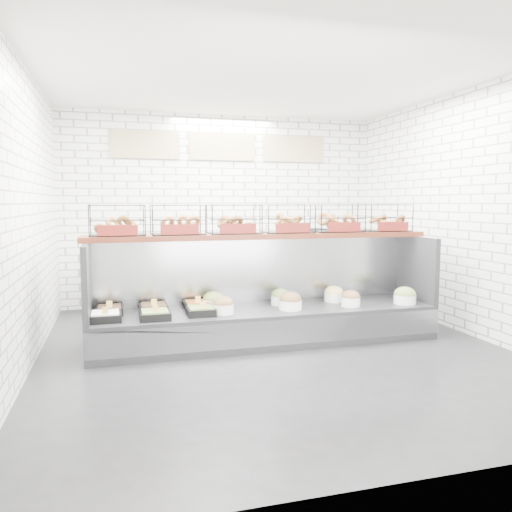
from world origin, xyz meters
name	(u,v)px	position (x,y,z in m)	size (l,w,h in m)	color
ground	(274,349)	(0.00, 0.00, 0.00)	(5.50, 5.50, 0.00)	black
room_shell	(259,166)	(0.00, 0.60, 2.06)	(5.02, 5.51, 3.01)	white
display_case	(264,313)	(-0.01, 0.34, 0.33)	(4.00, 0.90, 1.20)	black
bagel_shelf	(261,223)	(0.00, 0.52, 1.38)	(4.10, 0.50, 0.40)	#42180E
prep_counter	(227,276)	(0.00, 2.43, 0.47)	(4.00, 0.60, 1.20)	#93969B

